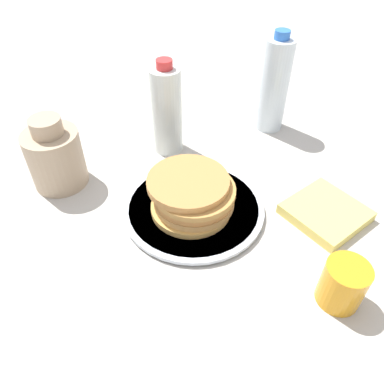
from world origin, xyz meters
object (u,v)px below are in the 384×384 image
object	(u,v)px
juice_glass	(343,284)
water_bottle_mid	(167,110)
pancake_stack	(192,195)
cream_jug	(55,156)
water_bottle_near	(274,85)
plate	(192,208)

from	to	relation	value
juice_glass	water_bottle_mid	world-z (taller)	water_bottle_mid
pancake_stack	cream_jug	distance (m)	0.28
water_bottle_near	water_bottle_mid	size ratio (longest dim) A/B	1.11
pancake_stack	plate	bearing A→B (deg)	171.60
cream_jug	water_bottle_near	xyz separation A→B (m)	(-0.12, 0.48, 0.04)
cream_jug	water_bottle_mid	distance (m)	0.24
plate	pancake_stack	xyz separation A→B (m)	(0.00, -0.00, 0.04)
plate	water_bottle_near	size ratio (longest dim) A/B	1.14
pancake_stack	juice_glass	world-z (taller)	pancake_stack
pancake_stack	water_bottle_mid	size ratio (longest dim) A/B	0.77
water_bottle_mid	juice_glass	bearing A→B (deg)	24.87
pancake_stack	cream_jug	size ratio (longest dim) A/B	1.08
juice_glass	water_bottle_near	xyz separation A→B (m)	(-0.47, 0.05, 0.07)
cream_jug	water_bottle_mid	xyz separation A→B (m)	(-0.08, 0.23, 0.03)
juice_glass	water_bottle_near	world-z (taller)	water_bottle_near
cream_jug	plate	bearing A→B (deg)	61.99
cream_jug	pancake_stack	bearing A→B (deg)	61.29
juice_glass	water_bottle_mid	size ratio (longest dim) A/B	0.36
plate	water_bottle_mid	size ratio (longest dim) A/B	1.27
juice_glass	water_bottle_near	bearing A→B (deg)	173.66
plate	water_bottle_mid	world-z (taller)	water_bottle_mid
pancake_stack	juice_glass	distance (m)	0.28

